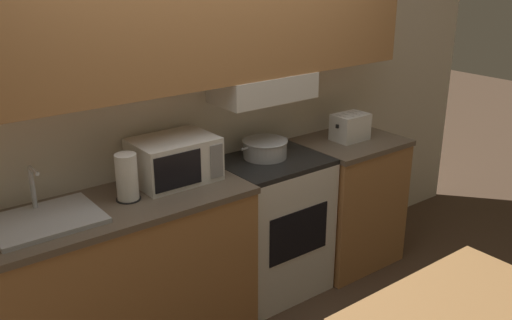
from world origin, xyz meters
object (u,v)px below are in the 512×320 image
sink_basin (46,219)px  paper_towel_roll (127,177)px  microwave (174,159)px  cooking_pot (265,148)px  stove_range (272,226)px  toaster (350,127)px

sink_basin → paper_towel_roll: size_ratio=2.00×
microwave → sink_basin: 0.78m
cooking_pot → paper_towel_roll: 0.99m
microwave → sink_basin: bearing=-173.1°
sink_basin → microwave: bearing=6.9°
stove_range → toaster: size_ratio=3.66×
cooking_pot → microwave: bearing=178.8°
toaster → paper_towel_roll: paper_towel_roll is taller
stove_range → toaster: bearing=-1.1°
microwave → sink_basin: (-0.77, -0.09, -0.11)m
microwave → sink_basin: same height
microwave → stove_range: bearing=-6.6°
paper_towel_roll → toaster: bearing=0.0°
sink_basin → paper_towel_roll: 0.45m
cooking_pot → toaster: toaster is taller
microwave → toaster: 1.34m
microwave → toaster: (1.34, -0.09, -0.03)m
stove_range → paper_towel_roll: size_ratio=3.68×
toaster → paper_towel_roll: bearing=-180.0°
microwave → paper_towel_roll: bearing=-165.0°
cooking_pot → sink_basin: 1.42m
microwave → paper_towel_roll: paper_towel_roll is taller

